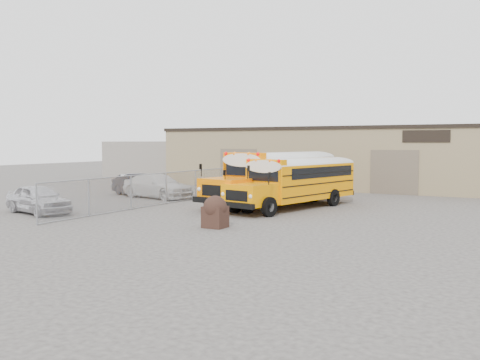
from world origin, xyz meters
The scene contains 10 objects.
ground centered at (0.00, 0.00, 0.00)m, with size 120.00×120.00×0.00m, color #3D3A38.
warehouse centered at (0.00, 19.99, 2.37)m, with size 30.20×10.20×4.67m.
chainlink_fence centered at (-6.00, 3.00, 0.90)m, with size 0.07×18.07×1.81m.
distant_building_left centered at (-22.00, 22.00, 1.80)m, with size 8.00×6.00×3.60m, color gray.
school_bus_left centered at (0.41, 12.35, 1.74)m, with size 4.11×10.52×3.00m.
school_bus_right centered at (2.37, 10.46, 1.56)m, with size 4.12×9.47×2.70m.
tarp_bundle centered at (0.88, -2.87, 0.68)m, with size 0.97×0.97×1.33m.
car_silver centered at (-9.05, -3.33, 0.72)m, with size 1.70×4.22×1.44m, color silver.
car_white centered at (-8.52, 5.50, 0.76)m, with size 2.12×5.21×1.51m, color silver.
car_dark centered at (-10.56, 6.00, 0.71)m, with size 1.51×4.33×1.43m, color black.
Camera 1 is at (12.30, -21.36, 3.48)m, focal length 40.00 mm.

